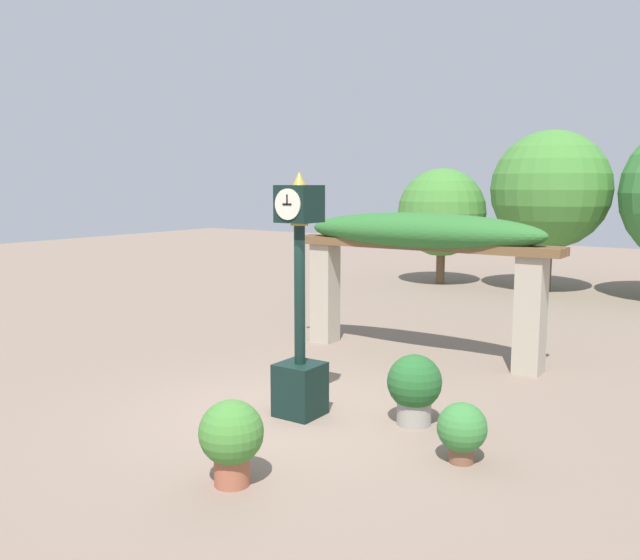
# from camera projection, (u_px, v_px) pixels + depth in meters

# --- Properties ---
(ground_plane) EXTENTS (60.00, 60.00, 0.00)m
(ground_plane) POSITION_uv_depth(u_px,v_px,m) (289.00, 415.00, 9.64)
(ground_plane) COLOR #7F6B5B
(pedestal_clock) EXTENTS (0.59, 0.59, 3.43)m
(pedestal_clock) POSITION_uv_depth(u_px,v_px,m) (300.00, 322.00, 9.45)
(pedestal_clock) COLOR black
(pedestal_clock) RESTS_ON ground
(pergola) EXTENTS (5.33, 1.06, 2.73)m
(pergola) POSITION_uv_depth(u_px,v_px,m) (419.00, 246.00, 12.67)
(pergola) COLOR #A89E89
(pergola) RESTS_ON ground
(potted_plant_near_left) EXTENTS (0.75, 0.75, 0.97)m
(potted_plant_near_left) POSITION_uv_depth(u_px,v_px,m) (414.00, 386.00, 9.20)
(potted_plant_near_left) COLOR gray
(potted_plant_near_left) RESTS_ON ground
(potted_plant_near_right) EXTENTS (0.59, 0.59, 0.72)m
(potted_plant_near_right) POSITION_uv_depth(u_px,v_px,m) (462.00, 430.00, 7.95)
(potted_plant_near_right) COLOR brown
(potted_plant_near_right) RESTS_ON ground
(potted_plant_far_left) EXTENTS (0.71, 0.71, 0.95)m
(potted_plant_far_left) POSITION_uv_depth(u_px,v_px,m) (231.00, 437.00, 7.33)
(potted_plant_far_left) COLOR #9E563D
(potted_plant_far_left) RESTS_ON ground
(tree_line) EXTENTS (10.80, 4.15, 5.10)m
(tree_line) POSITION_uv_depth(u_px,v_px,m) (602.00, 196.00, 19.59)
(tree_line) COLOR brown
(tree_line) RESTS_ON ground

